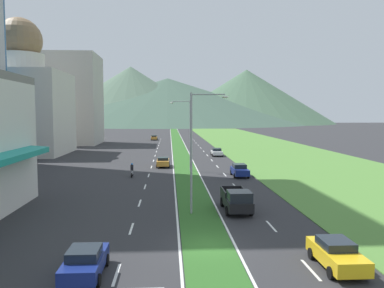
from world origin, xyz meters
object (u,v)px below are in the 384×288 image
(car_5, at_px, (337,254))
(car_6, at_px, (217,152))
(car_2, at_px, (154,138))
(pickup_truck_0, at_px, (237,200))
(street_lamp_near, at_px, (195,145))
(car_1, at_px, (240,170))
(car_4, at_px, (85,262))
(motorcycle_rider, at_px, (132,171))
(street_lamp_mid, at_px, (188,131))
(car_3, at_px, (163,162))

(car_5, bearing_deg, car_6, 179.72)
(car_2, relative_size, pickup_truck_0, 0.82)
(street_lamp_near, bearing_deg, car_1, 69.20)
(car_4, bearing_deg, motorcycle_rider, 1.02)
(car_6, bearing_deg, street_lamp_mid, -18.34)
(car_6, bearing_deg, street_lamp_near, -9.33)
(car_6, bearing_deg, car_4, -13.79)
(car_5, bearing_deg, car_3, -166.08)
(street_lamp_near, bearing_deg, pickup_truck_0, 8.79)
(street_lamp_near, distance_m, motorcycle_rider, 20.99)
(street_lamp_mid, bearing_deg, car_6, 71.66)
(car_3, bearing_deg, street_lamp_near, -173.80)
(street_lamp_near, bearing_deg, street_lamp_mid, 88.58)
(car_3, xyz_separation_m, car_5, (9.89, -39.89, 0.01))
(street_lamp_mid, height_order, car_4, street_lamp_mid)
(street_lamp_near, height_order, car_6, street_lamp_near)
(street_lamp_mid, relative_size, car_2, 2.28)
(car_4, distance_m, car_5, 13.22)
(car_1, xyz_separation_m, car_4, (-13.49, -30.53, -0.05))
(car_5, height_order, pickup_truck_0, pickup_truck_0)
(car_4, xyz_separation_m, car_5, (13.22, 0.31, 0.01))
(car_5, height_order, motorcycle_rider, motorcycle_rider)
(motorcycle_rider, bearing_deg, car_5, -155.87)
(car_6, height_order, pickup_truck_0, pickup_truck_0)
(car_1, height_order, car_3, car_1)
(car_1, relative_size, motorcycle_rider, 2.26)
(street_lamp_near, xyz_separation_m, car_5, (6.81, -11.57, -4.91))
(car_6, height_order, motorcycle_rider, motorcycle_rider)
(car_1, relative_size, car_2, 1.02)
(car_3, bearing_deg, car_1, -133.57)
(street_lamp_mid, bearing_deg, car_5, -79.92)
(motorcycle_rider, bearing_deg, street_lamp_mid, -60.36)
(car_1, xyz_separation_m, motorcycle_rider, (-14.05, 0.52, -0.07))
(car_1, bearing_deg, motorcycle_rider, -92.14)
(car_2, relative_size, car_4, 1.06)
(car_3, xyz_separation_m, car_4, (-3.33, -40.19, 0.00))
(car_1, relative_size, pickup_truck_0, 0.84)
(car_4, bearing_deg, street_lamp_near, -28.34)
(car_1, xyz_separation_m, car_2, (-13.77, 69.31, -0.06))
(street_lamp_mid, bearing_deg, car_3, 127.01)
(car_2, distance_m, car_6, 46.96)
(car_3, distance_m, car_5, 41.09)
(car_6, xyz_separation_m, motorcycle_rider, (-14.04, -23.88, -0.01))
(car_5, xyz_separation_m, pickup_truck_0, (-3.28, 12.12, 0.20))
(car_6, relative_size, motorcycle_rider, 2.12)
(street_lamp_mid, distance_m, pickup_truck_0, 23.59)
(street_lamp_mid, height_order, pickup_truck_0, street_lamp_mid)
(car_3, bearing_deg, car_2, 3.46)
(car_1, bearing_deg, street_lamp_near, -20.80)
(car_3, xyz_separation_m, car_6, (10.15, 14.74, -0.01))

